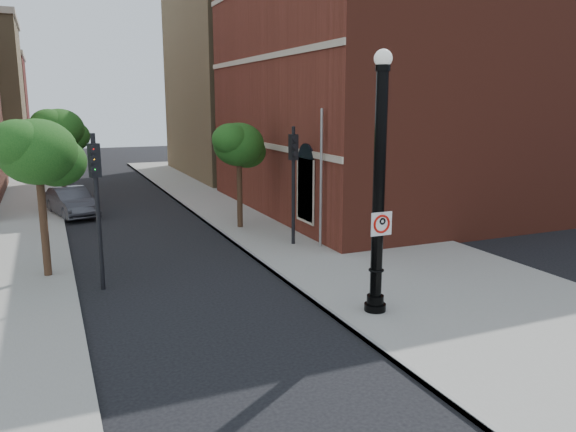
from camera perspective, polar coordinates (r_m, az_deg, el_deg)
name	(u,v)px	position (r m, az deg, el deg)	size (l,w,h in m)	color
ground	(276,346)	(13.26, -1.25, -13.08)	(120.00, 120.00, 0.00)	black
sidewalk_right	(318,230)	(24.27, 3.02, -1.46)	(8.00, 60.00, 0.12)	gray
curb_edge	(230,239)	(22.83, -5.92, -2.31)	(0.10, 60.00, 0.14)	gray
brick_wall_building	(451,87)	(32.48, 16.26, 12.43)	(22.30, 16.30, 12.50)	maroon
bg_building_tan_b	(320,82)	(46.02, 3.28, 13.41)	(22.00, 14.00, 14.00)	#8D724D
lamppost	(379,198)	(14.39, 9.19, 1.81)	(0.57, 0.57, 6.77)	black
no_parking_sign	(381,224)	(14.36, 9.48, -0.77)	(0.61, 0.07, 0.61)	white
parked_car	(71,202)	(29.36, -21.15, 1.34)	(1.49, 4.27, 1.41)	#323237
traffic_signal_left	(96,186)	(17.14, -18.92, 2.91)	(0.35, 0.40, 4.65)	black
traffic_signal_right	(293,167)	(21.19, 0.56, 5.02)	(0.31, 0.38, 4.61)	black
utility_pole	(321,181)	(20.91, 3.38, 3.62)	(0.11, 0.11, 5.28)	#999999
street_tree_a	(39,154)	(18.80, -24.00, 5.81)	(2.79, 2.52, 5.03)	#352415
street_tree_b	(60,130)	(31.00, -22.13, 8.06)	(2.87, 2.59, 5.17)	#352415
street_tree_c	(239,146)	(24.25, -4.98, 7.12)	(2.58, 2.33, 4.64)	#352415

